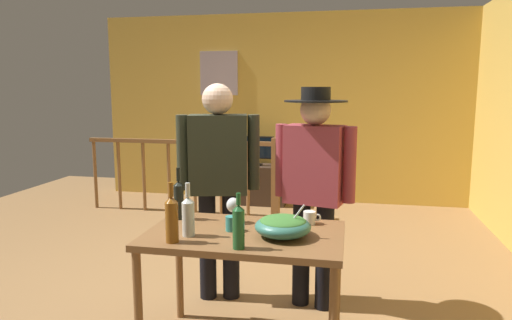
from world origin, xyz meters
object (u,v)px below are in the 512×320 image
at_px(tv_console, 255,184).
at_px(person_standing_right, 314,179).
at_px(salad_bowl, 283,225).
at_px(wine_bottle_amber, 172,218).
at_px(wine_bottle_clear, 188,215).
at_px(person_standing_left, 218,173).
at_px(framed_picture, 219,73).
at_px(flat_screen_tv, 254,148).
at_px(wine_bottle_dark, 179,199).
at_px(serving_table, 245,246).
at_px(mug_teal, 232,223).
at_px(wine_glass, 233,206).
at_px(mug_white, 310,218).
at_px(stair_railing, 209,168).
at_px(wine_bottle_green, 239,226).

relative_size(tv_console, person_standing_right, 0.55).
xyz_separation_m(salad_bowl, wine_bottle_amber, (-0.60, -0.22, 0.07)).
distance_m(salad_bowl, person_standing_right, 0.75).
bearing_deg(wine_bottle_clear, person_standing_left, 93.70).
xyz_separation_m(framed_picture, flat_screen_tv, (0.59, -0.32, -1.04)).
height_order(framed_picture, person_standing_left, framed_picture).
bearing_deg(tv_console, person_standing_right, -70.50).
bearing_deg(wine_bottle_dark, serving_table, -21.38).
bearing_deg(person_standing_right, person_standing_left, 13.00).
xyz_separation_m(tv_console, wine_bottle_dark, (0.21, -3.50, 0.63)).
bearing_deg(serving_table, wine_bottle_amber, -144.24).
bearing_deg(serving_table, tv_console, 100.78).
bearing_deg(serving_table, salad_bowl, -8.96).
bearing_deg(tv_console, wine_bottle_dark, -86.51).
distance_m(wine_bottle_dark, person_standing_right, 0.99).
distance_m(wine_bottle_clear, mug_teal, 0.28).
height_order(wine_glass, wine_bottle_dark, wine_bottle_dark).
height_order(wine_glass, mug_white, wine_glass).
bearing_deg(wine_bottle_clear, stair_railing, 105.11).
relative_size(framed_picture, wine_bottle_amber, 1.83).
relative_size(salad_bowl, person_standing_left, 0.20).
bearing_deg(wine_bottle_amber, wine_bottle_green, -4.05).
xyz_separation_m(wine_glass, person_standing_right, (0.48, 0.51, 0.10)).
bearing_deg(mug_teal, person_standing_left, 112.41).
distance_m(flat_screen_tv, person_standing_left, 2.99).
xyz_separation_m(salad_bowl, mug_white, (0.13, 0.29, -0.03)).
bearing_deg(wine_bottle_amber, tv_console, 94.97).
xyz_separation_m(wine_bottle_clear, person_standing_left, (-0.05, 0.82, 0.10)).
bearing_deg(wine_bottle_green, framed_picture, 107.25).
xyz_separation_m(mug_white, person_standing_left, (-0.73, 0.44, 0.18)).
distance_m(wine_bottle_clear, person_standing_left, 0.83).
bearing_deg(framed_picture, flat_screen_tv, -28.59).
height_order(wine_bottle_clear, mug_teal, wine_bottle_clear).
xyz_separation_m(salad_bowl, person_standing_left, (-0.60, 0.73, 0.16)).
height_order(tv_console, wine_bottle_amber, wine_bottle_amber).
relative_size(flat_screen_tv, salad_bowl, 1.66).
height_order(serving_table, person_standing_right, person_standing_right).
relative_size(stair_railing, person_standing_left, 1.55).
bearing_deg(salad_bowl, framed_picture, 110.85).
distance_m(serving_table, salad_bowl, 0.29).
bearing_deg(stair_railing, mug_teal, -70.26).
distance_m(mug_white, mug_teal, 0.51).
bearing_deg(salad_bowl, wine_bottle_green, -129.55).
bearing_deg(flat_screen_tv, wine_glass, -80.45).
height_order(wine_bottle_dark, person_standing_left, person_standing_left).
bearing_deg(person_standing_right, salad_bowl, 93.51).
distance_m(tv_console, wine_bottle_green, 4.09).
height_order(wine_bottle_amber, wine_bottle_green, wine_bottle_amber).
height_order(salad_bowl, wine_bottle_clear, wine_bottle_clear).
bearing_deg(wine_glass, flat_screen_tv, 99.55).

